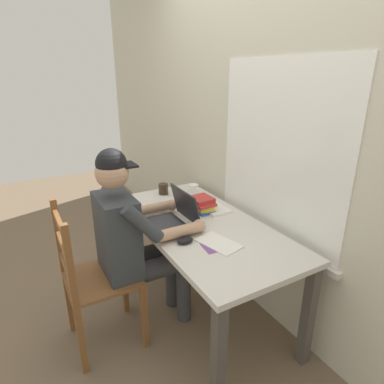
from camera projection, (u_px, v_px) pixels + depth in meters
name	position (u px, v px, depth m)	size (l,w,h in m)	color
ground_plane	(199.00, 309.00, 2.39)	(8.00, 8.00, 0.00)	brown
back_wall	(258.00, 129.00, 2.14)	(6.00, 0.08, 2.60)	beige
desk	(200.00, 235.00, 2.18)	(1.49, 0.72, 0.71)	beige
seated_person	(135.00, 236.00, 2.01)	(0.50, 0.60, 1.26)	#33383D
wooden_chair	(93.00, 279.00, 1.96)	(0.42, 0.42, 0.95)	brown
laptop	(174.00, 217.00, 2.10)	(0.33, 0.29, 0.23)	#232328
computer_mouse	(185.00, 241.00, 1.88)	(0.06, 0.10, 0.03)	black
coffee_mug_white	(194.00, 190.00, 2.63)	(0.12, 0.08, 0.09)	white
coffee_mug_dark	(163.00, 189.00, 2.64)	(0.12, 0.08, 0.09)	#38281E
book_stack_main	(202.00, 204.00, 2.31)	(0.20, 0.15, 0.11)	#2D5B9E
paper_pile_near_laptop	(215.00, 209.00, 2.35)	(0.22, 0.16, 0.01)	white
paper_pile_back_corner	(219.00, 243.00, 1.88)	(0.26, 0.15, 0.01)	white
paper_pile_side	(169.00, 220.00, 2.17)	(0.25, 0.18, 0.01)	silver
landscape_photo_print	(211.00, 247.00, 1.84)	(0.13, 0.09, 0.00)	#7A4293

